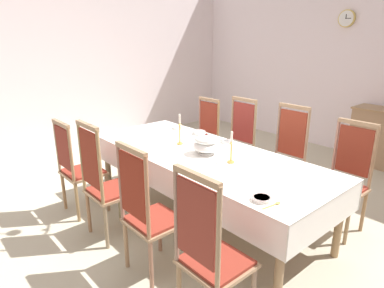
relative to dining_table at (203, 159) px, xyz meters
name	(u,v)px	position (x,y,z in m)	size (l,w,h in m)	color
ground	(208,217)	(0.00, 0.08, -0.73)	(6.84, 6.81, 0.04)	#B9B39A
back_wall	(362,50)	(0.00, 3.52, 1.03)	(6.84, 0.08, 3.46)	silver
left_wall	(70,50)	(-3.46, 0.08, 1.03)	(0.08, 6.81, 3.46)	silver
dining_table	(203,159)	(0.00, 0.00, 0.00)	(2.83, 1.11, 0.78)	#927E5C
tablecloth	(203,158)	(0.00, 0.00, 0.01)	(2.85, 1.13, 0.29)	white
chair_south_a	(77,166)	(-1.04, -0.96, -0.14)	(0.44, 0.42, 1.10)	#997950
chair_north_a	(203,135)	(-1.04, 0.96, -0.14)	(0.44, 0.42, 1.10)	#9E775D
chair_south_b	(104,182)	(-0.38, -0.97, -0.11)	(0.44, 0.42, 1.21)	#8E8056
chair_north_b	(236,143)	(-0.38, 0.96, -0.11)	(0.44, 0.42, 1.18)	#9C705E
chair_south_c	(147,211)	(0.36, -0.96, -0.12)	(0.44, 0.42, 1.17)	#9E6D53
chair_north_c	(284,157)	(0.36, 0.97, -0.11)	(0.44, 0.42, 1.20)	#9E725B
chair_south_d	(209,252)	(1.09, -0.96, -0.11)	(0.44, 0.42, 1.19)	#8E6F53
chair_north_d	(345,177)	(1.09, 0.96, -0.13)	(0.44, 0.42, 1.15)	#967853
soup_tureen	(206,144)	(0.04, 0.00, 0.18)	(0.28, 0.28, 0.22)	silver
candlestick_west	(180,132)	(-0.39, 0.00, 0.21)	(0.07, 0.07, 0.35)	gold
candlestick_east	(231,151)	(0.39, 0.00, 0.20)	(0.07, 0.07, 0.31)	gold
bowl_near_left	(262,198)	(1.08, -0.42, 0.09)	(0.15, 0.15, 0.03)	silver
bowl_near_right	(227,141)	(-0.08, 0.44, 0.09)	(0.14, 0.14, 0.03)	silver
bowl_far_left	(199,132)	(-0.56, 0.45, 0.10)	(0.16, 0.16, 0.04)	silver
bowl_far_right	(178,127)	(-0.93, 0.40, 0.09)	(0.15, 0.15, 0.03)	silver
spoon_primary	(276,204)	(1.19, -0.39, 0.08)	(0.04, 0.18, 0.01)	gold
spoon_secondary	(222,140)	(-0.18, 0.47, 0.08)	(0.03, 0.18, 0.01)	gold
mounted_clock	(347,18)	(-0.29, 3.45, 1.52)	(0.27, 0.06, 0.27)	#D1B251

